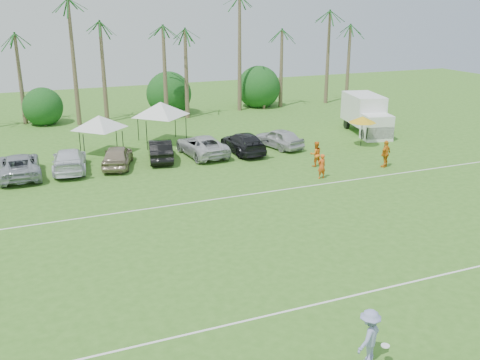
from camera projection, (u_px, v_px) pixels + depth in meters
name	position (u px, v px, depth m)	size (l,w,h in m)	color
ground	(307.00, 344.00, 17.59)	(120.00, 120.00, 0.00)	#3B7021
field_lines	(222.00, 247.00, 24.61)	(80.00, 12.10, 0.01)	white
palm_tree_3	(7.00, 11.00, 44.89)	(2.40, 2.40, 11.90)	brown
palm_tree_4	(60.00, 41.00, 47.15)	(2.40, 2.40, 8.90)	brown
palm_tree_5	(105.00, 30.00, 48.32)	(2.40, 2.40, 9.90)	brown
palm_tree_6	(148.00, 20.00, 49.49)	(2.40, 2.40, 10.90)	brown
palm_tree_7	(189.00, 10.00, 50.67)	(2.40, 2.40, 11.90)	brown
palm_tree_8	(238.00, 37.00, 53.29)	(2.40, 2.40, 8.90)	brown
palm_tree_9	(283.00, 27.00, 54.82)	(2.40, 2.40, 9.90)	brown
palm_tree_10	(325.00, 18.00, 56.35)	(2.40, 2.40, 10.90)	brown
palm_tree_11	(358.00, 9.00, 57.53)	(2.40, 2.40, 11.90)	brown
bush_tree_1	(43.00, 105.00, 49.10)	(4.00, 4.00, 4.00)	brown
bush_tree_2	(169.00, 96.00, 53.43)	(4.00, 4.00, 4.00)	brown
bush_tree_3	(260.00, 90.00, 57.04)	(4.00, 4.00, 4.00)	brown
sideline_player_a	(322.00, 166.00, 33.98)	(0.58, 0.38, 1.60)	#F3591B
sideline_player_b	(316.00, 154.00, 36.50)	(0.84, 0.66, 1.73)	orange
sideline_player_c	(386.00, 154.00, 36.29)	(1.09, 0.46, 1.87)	orange
box_truck	(366.00, 113.00, 45.58)	(3.70, 6.62, 3.22)	white
canopy_tent_left	(99.00, 115.00, 38.70)	(4.22, 4.22, 3.42)	black
canopy_tent_right	(160.00, 102.00, 41.78)	(4.78, 4.78, 3.87)	black
market_umbrella	(363.00, 119.00, 41.23)	(2.13, 2.13, 2.37)	black
frisbee_player	(369.00, 336.00, 16.47)	(1.35, 1.15, 1.81)	#8B91C6
parked_car_2	(19.00, 165.00, 34.31)	(2.50, 5.41, 1.50)	#989CA6
parked_car_3	(69.00, 160.00, 35.52)	(2.11, 5.18, 1.50)	white
parked_car_4	(117.00, 156.00, 36.38)	(1.78, 4.42, 1.50)	gray
parked_car_5	(160.00, 150.00, 37.97)	(1.59, 4.57, 1.50)	black
parked_car_6	(202.00, 145.00, 39.12)	(2.50, 5.41, 1.50)	silver
parked_car_7	(243.00, 143.00, 39.90)	(2.11, 5.18, 1.50)	black
parked_car_8	(279.00, 138.00, 41.26)	(1.78, 4.42, 1.50)	#BBBBBF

